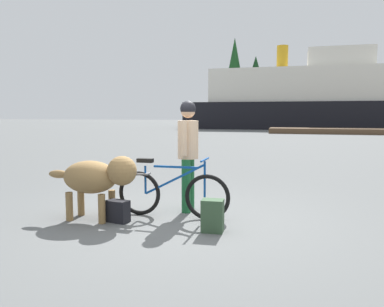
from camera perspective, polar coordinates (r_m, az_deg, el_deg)
The scene contains 11 objects.
ground_plane at distance 5.57m, azimuth -2.11°, elevation -9.99°, with size 160.00×160.00×0.00m, color #595B5B.
bicycle at distance 5.70m, azimuth -3.05°, elevation -5.83°, with size 1.72×0.44×0.89m.
person_cyclist at distance 5.98m, azimuth -0.59°, elevation 1.24°, with size 0.32×0.53×1.72m.
dog at distance 5.68m, azimuth -13.84°, elevation -3.40°, with size 1.39×0.55×0.94m.
backpack at distance 5.05m, azimuth 3.06°, elevation -9.17°, with size 0.28×0.20×0.42m, color #334C33.
handbag_pannier at distance 5.60m, azimuth -10.92°, elevation -8.37°, with size 0.32×0.18×0.31m, color black.
dock_pier at distance 31.19m, azimuth 23.94°, elevation 3.02°, with size 13.52×2.61×0.40m, color brown.
ferry_boat at distance 40.06m, azimuth 17.43°, elevation 7.57°, with size 24.23×7.78×8.19m.
sailboat_moored at distance 44.03m, azimuth 24.75°, elevation 4.06°, with size 8.67×2.43×7.22m.
pine_tree_far_left at distance 57.07m, azimuth 6.30°, elevation 12.13°, with size 3.47×3.47×12.28m.
pine_tree_center at distance 56.63m, azimuth 9.37°, elevation 10.77°, with size 3.79×3.79×9.60m.
Camera 1 is at (1.63, -5.10, 1.53)m, focal length 36.09 mm.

